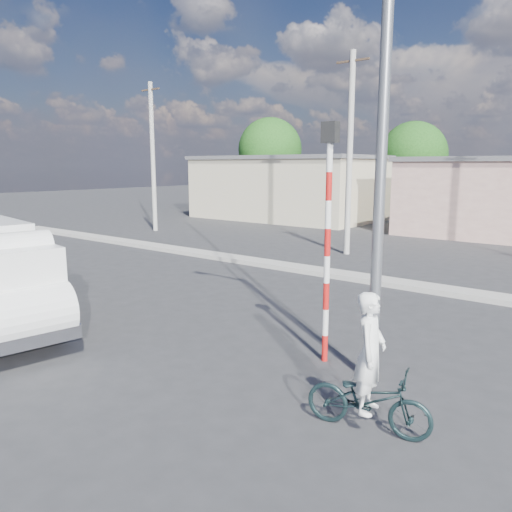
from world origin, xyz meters
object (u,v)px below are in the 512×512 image
Objects in this scene: bicycle at (368,400)px; cyclist at (369,374)px; streetlight at (375,77)px; traffic_pole at (328,223)px.

cyclist is (0.00, 0.00, 0.38)m from bicycle.
bicycle is at bearing -61.56° from streetlight.
cyclist reaches higher than bicycle.
traffic_pole is at bearing 32.55° from cyclist.
cyclist is 0.19× the size of streetlight.
bicycle is 3.31m from traffic_pole.
streetlight reaches higher than traffic_pole.
traffic_pole is at bearing 162.27° from streetlight.
traffic_pole reaches higher than bicycle.
streetlight reaches higher than cyclist.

